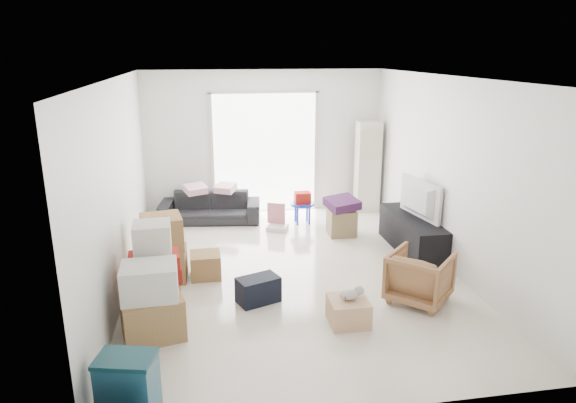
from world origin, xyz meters
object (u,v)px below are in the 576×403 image
(ac_tower, at_px, (368,167))
(sofa, at_px, (210,203))
(television, at_px, (414,213))
(storage_bins, at_px, (128,385))
(tv_console, at_px, (412,234))
(wood_crate, at_px, (348,311))
(armchair, at_px, (420,275))
(ottoman, at_px, (342,222))
(kids_table, at_px, (302,201))

(ac_tower, bearing_deg, sofa, -177.17)
(ac_tower, xyz_separation_m, television, (0.05, -2.15, -0.26))
(ac_tower, distance_m, storage_bins, 6.61)
(tv_console, distance_m, television, 0.34)
(tv_console, relative_size, storage_bins, 2.92)
(television, xyz_separation_m, wood_crate, (-1.61, -2.01, -0.47))
(armchair, bearing_deg, tv_console, -65.88)
(television, distance_m, sofa, 3.69)
(tv_console, xyz_separation_m, armchair, (-0.59, -1.63, 0.08))
(armchair, bearing_deg, storage_bins, 69.15)
(sofa, bearing_deg, ottoman, -19.21)
(armchair, distance_m, kids_table, 3.35)
(tv_console, distance_m, armchair, 1.73)
(ac_tower, xyz_separation_m, storage_bins, (-3.85, -5.34, -0.59))
(ottoman, bearing_deg, tv_console, -44.80)
(tv_console, xyz_separation_m, storage_bins, (-3.90, -3.19, 0.01))
(sofa, relative_size, storage_bins, 3.20)
(sofa, relative_size, ottoman, 4.06)
(sofa, height_order, storage_bins, sofa)
(ac_tower, bearing_deg, tv_console, -88.67)
(tv_console, height_order, storage_bins, storage_bins)
(kids_table, bearing_deg, sofa, 166.74)
(storage_bins, xyz_separation_m, ottoman, (3.01, 4.08, -0.06))
(ac_tower, relative_size, sofa, 0.97)
(kids_table, bearing_deg, ottoman, -53.10)
(wood_crate, bearing_deg, kids_table, 87.28)
(ottoman, height_order, wood_crate, ottoman)
(armchair, xyz_separation_m, ottoman, (-0.31, 2.52, -0.13))
(tv_console, height_order, sofa, sofa)
(tv_console, height_order, television, television)
(sofa, bearing_deg, storage_bins, -91.30)
(television, bearing_deg, ottoman, 35.08)
(wood_crate, bearing_deg, ac_tower, 69.46)
(television, bearing_deg, storage_bins, 119.17)
(storage_bins, bearing_deg, ottoman, 53.63)
(sofa, height_order, wood_crate, sofa)
(ac_tower, bearing_deg, kids_table, -158.72)
(sofa, bearing_deg, armchair, -47.79)
(television, height_order, storage_bins, television)
(wood_crate, bearing_deg, armchair, 20.37)
(tv_console, relative_size, ottoman, 3.69)
(tv_console, bearing_deg, kids_table, 131.75)
(ac_tower, distance_m, sofa, 3.08)
(ac_tower, height_order, ottoman, ac_tower)
(armchair, distance_m, ottoman, 2.54)
(television, height_order, kids_table, television)
(ac_tower, height_order, wood_crate, ac_tower)
(tv_console, height_order, ottoman, tv_console)
(ac_tower, xyz_separation_m, sofa, (-3.04, -0.15, -0.52))
(storage_bins, distance_m, ottoman, 5.07)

